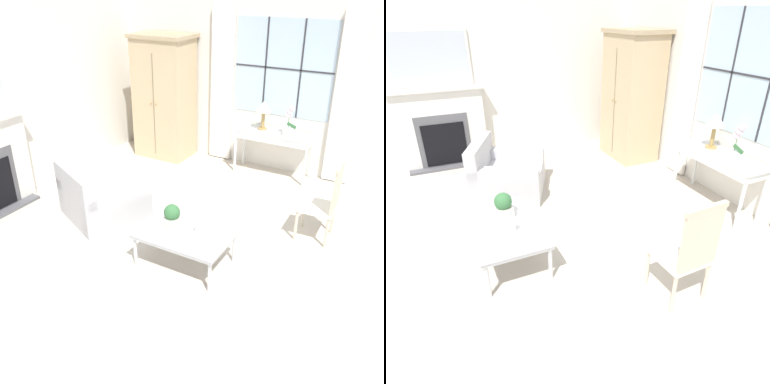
# 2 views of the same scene
# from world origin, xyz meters

# --- Properties ---
(ground_plane) EXTENTS (14.00, 14.00, 0.00)m
(ground_plane) POSITION_xyz_m (0.00, 0.00, 0.00)
(ground_plane) COLOR #BCB2A3
(wall_back_windowed) EXTENTS (7.20, 0.14, 2.80)m
(wall_back_windowed) POSITION_xyz_m (0.00, 3.02, 1.40)
(wall_back_windowed) COLOR silver
(wall_back_windowed) RESTS_ON ground_plane
(wall_left) EXTENTS (0.06, 7.20, 2.80)m
(wall_left) POSITION_xyz_m (-3.03, 0.60, 1.40)
(wall_left) COLOR silver
(wall_left) RESTS_ON ground_plane
(fireplace) EXTENTS (0.34, 1.48, 2.17)m
(fireplace) POSITION_xyz_m (-2.91, -0.48, 0.74)
(fireplace) COLOR #515156
(fireplace) RESTS_ON ground_plane
(armoire) EXTENTS (1.03, 0.73, 2.14)m
(armoire) POSITION_xyz_m (-2.00, 2.61, 1.08)
(armoire) COLOR tan
(armoire) RESTS_ON ground_plane
(console_table) EXTENTS (1.27, 0.44, 0.74)m
(console_table) POSITION_xyz_m (0.05, 2.72, 0.66)
(console_table) COLOR silver
(console_table) RESTS_ON ground_plane
(table_lamp) EXTENTS (0.26, 0.26, 0.47)m
(table_lamp) POSITION_xyz_m (-0.18, 2.75, 1.10)
(table_lamp) COLOR #9E7F47
(table_lamp) RESTS_ON console_table
(potted_orchid) EXTENTS (0.21, 0.17, 0.48)m
(potted_orchid) POSITION_xyz_m (0.28, 2.67, 0.93)
(potted_orchid) COLOR white
(potted_orchid) RESTS_ON console_table
(armchair_upholstered) EXTENTS (1.27, 1.26, 0.78)m
(armchair_upholstered) POSITION_xyz_m (-1.49, 0.22, 0.26)
(armchair_upholstered) COLOR #B2B2B7
(armchair_upholstered) RESTS_ON ground_plane
(side_chair_wooden) EXTENTS (0.46, 0.46, 1.05)m
(side_chair_wooden) POSITION_xyz_m (1.31, 1.15, 0.57)
(side_chair_wooden) COLOR white
(side_chair_wooden) RESTS_ON ground_plane
(coffee_table) EXTENTS (1.06, 0.72, 0.44)m
(coffee_table) POSITION_xyz_m (0.07, -0.17, 0.40)
(coffee_table) COLOR silver
(coffee_table) RESTS_ON ground_plane
(potted_plant_small) EXTENTS (0.19, 0.19, 0.26)m
(potted_plant_small) POSITION_xyz_m (-0.13, -0.13, 0.57)
(potted_plant_small) COLOR #BCB7AD
(potted_plant_small) RESTS_ON coffee_table
(pillar_candle) EXTENTS (0.10, 0.10, 0.16)m
(pillar_candle) POSITION_xyz_m (0.22, -0.13, 0.51)
(pillar_candle) COLOR silver
(pillar_candle) RESTS_ON coffee_table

